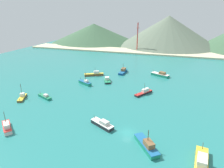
# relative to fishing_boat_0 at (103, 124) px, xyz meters

# --- Properties ---
(ground) EXTENTS (260.00, 280.00, 0.50)m
(ground) POSITION_rel_fishing_boat_0_xyz_m (8.22, 29.06, -1.10)
(ground) COLOR teal
(fishing_boat_0) EXTENTS (8.68, 6.03, 2.56)m
(fishing_boat_0) POSITION_rel_fishing_boat_0_xyz_m (0.00, 0.00, 0.00)
(fishing_boat_0) COLOR #232328
(fishing_boat_0) RESTS_ON ground
(fishing_boat_1) EXTENTS (8.03, 9.56, 5.85)m
(fishing_boat_1) POSITION_rel_fishing_boat_0_xyz_m (14.88, -6.27, 0.11)
(fishing_boat_1) COLOR #198466
(fishing_boat_1) RESTS_ON ground
(fishing_boat_2) EXTENTS (5.53, 7.77, 2.35)m
(fishing_boat_2) POSITION_rel_fishing_boat_0_xyz_m (-12.30, 39.99, -0.07)
(fishing_boat_2) COLOR #232328
(fishing_boat_2) RESTS_ON ground
(fishing_boat_3) EXTENTS (10.61, 7.26, 2.97)m
(fishing_boat_3) POSITION_rel_fishing_boat_0_xyz_m (13.02, 57.72, 0.10)
(fishing_boat_3) COLOR #198466
(fishing_boat_3) RESTS_ON ground
(fishing_boat_4) EXTENTS (8.01, 5.41, 5.97)m
(fishing_boat_4) POSITION_rel_fishing_boat_0_xyz_m (-21.47, 32.95, 0.04)
(fishing_boat_4) COLOR #198466
(fishing_boat_4) RESTS_ON ground
(fishing_boat_5) EXTENTS (7.29, 6.64, 6.25)m
(fishing_boat_5) POSITION_rel_fishing_boat_0_xyz_m (-27.27, -10.74, 0.17)
(fishing_boat_5) COLOR silver
(fishing_boat_5) RESTS_ON ground
(fishing_boat_6) EXTENTS (4.09, 10.47, 3.05)m
(fishing_boat_6) POSITION_rel_fishing_boat_0_xyz_m (28.05, -8.60, 0.25)
(fishing_boat_6) COLOR orange
(fishing_boat_6) RESTS_ON ground
(fishing_boat_7) EXTENTS (7.75, 4.71, 1.93)m
(fishing_boat_7) POSITION_rel_fishing_boat_0_xyz_m (-30.54, 12.89, -0.19)
(fishing_boat_7) COLOR #198466
(fishing_boat_7) RESTS_ON ground
(fishing_boat_8) EXTENTS (4.99, 7.57, 6.56)m
(fishing_boat_8) POSITION_rel_fishing_boat_0_xyz_m (-39.05, 9.37, -0.14)
(fishing_boat_8) COLOR brown
(fishing_boat_8) RESTS_ON ground
(fishing_boat_9) EXTENTS (10.48, 6.92, 4.88)m
(fishing_boat_9) POSITION_rel_fishing_boat_0_xyz_m (-22.53, 47.47, 0.04)
(fishing_boat_9) COLOR brown
(fishing_boat_9) RESTS_ON ground
(fishing_boat_10) EXTENTS (6.88, 9.25, 5.38)m
(fishing_boat_10) POSITION_rel_fishing_boat_0_xyz_m (8.37, 29.76, -0.02)
(fishing_boat_10) COLOR #232328
(fishing_boat_10) RESTS_ON ground
(fishing_boat_11) EXTENTS (3.09, 9.98, 5.59)m
(fishing_boat_11) POSITION_rel_fishing_boat_0_xyz_m (-8.52, 57.57, 0.10)
(fishing_boat_11) COLOR #14478C
(fishing_boat_11) RESTS_ON ground
(beach_strip) EXTENTS (247.00, 21.18, 1.20)m
(beach_strip) POSITION_rel_fishing_boat_0_xyz_m (8.22, 121.77, -0.25)
(beach_strip) COLOR beige
(beach_strip) RESTS_ON ground
(hill_west) EXTENTS (95.64, 95.64, 20.60)m
(hill_west) POSITION_rel_fishing_boat_0_xyz_m (-71.81, 165.50, 9.45)
(hill_west) COLOR #3D6042
(hill_west) RESTS_ON ground
(hill_central) EXTENTS (99.29, 99.29, 29.91)m
(hill_central) POSITION_rel_fishing_boat_0_xyz_m (10.52, 162.70, 14.11)
(hill_central) COLOR #60705B
(hill_central) RESTS_ON ground
(radio_tower) EXTENTS (2.49, 1.99, 24.87)m
(radio_tower) POSITION_rel_fishing_boat_0_xyz_m (-13.15, 123.43, 11.83)
(radio_tower) COLOR #B7332D
(radio_tower) RESTS_ON ground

